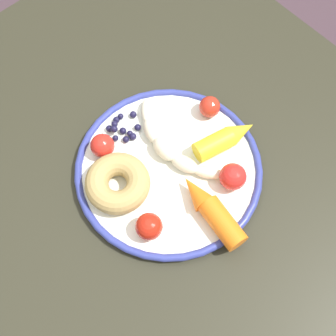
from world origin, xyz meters
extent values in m
plane|color=#413038|center=(0.00, 0.00, 0.00)|extent=(6.00, 6.00, 0.00)
cube|color=#2B2A1D|center=(0.00, 0.00, 0.71)|extent=(0.94, 0.82, 0.03)
cube|color=#2F301A|center=(-0.41, 0.35, 0.35)|extent=(0.05, 0.05, 0.70)
cylinder|color=white|center=(0.00, 0.01, 0.73)|extent=(0.29, 0.29, 0.01)
torus|color=#333D94|center=(0.00, 0.01, 0.74)|extent=(0.30, 0.30, 0.01)
ellipsoid|color=beige|center=(-0.10, 0.05, 0.75)|extent=(0.05, 0.05, 0.02)
ellipsoid|color=beige|center=(-0.06, 0.03, 0.75)|extent=(0.05, 0.04, 0.02)
ellipsoid|color=beige|center=(-0.02, 0.02, 0.76)|extent=(0.05, 0.03, 0.03)
ellipsoid|color=beige|center=(0.02, 0.03, 0.75)|extent=(0.05, 0.04, 0.02)
ellipsoid|color=beige|center=(0.05, 0.05, 0.75)|extent=(0.05, 0.04, 0.02)
cylinder|color=orange|center=(0.13, 0.00, 0.76)|extent=(0.08, 0.05, 0.04)
cone|color=orange|center=(0.06, 0.01, 0.76)|extent=(0.06, 0.04, 0.04)
cylinder|color=yellow|center=(0.02, 0.08, 0.76)|extent=(0.05, 0.07, 0.03)
cone|color=yellow|center=(0.04, 0.14, 0.76)|extent=(0.04, 0.05, 0.03)
torus|color=tan|center=(-0.03, -0.07, 0.76)|extent=(0.14, 0.14, 0.04)
sphere|color=#191638|center=(-0.12, 0.00, 0.75)|extent=(0.01, 0.01, 0.01)
sphere|color=#191638|center=(-0.12, 0.01, 0.75)|extent=(0.01, 0.01, 0.01)
sphere|color=#191638|center=(-0.12, -0.02, 0.75)|extent=(0.01, 0.01, 0.01)
sphere|color=#191638|center=(-0.10, -0.02, 0.75)|extent=(0.01, 0.01, 0.01)
sphere|color=#191638|center=(-0.10, -0.01, 0.75)|extent=(0.01, 0.01, 0.01)
sphere|color=#191638|center=(-0.11, 0.03, 0.75)|extent=(0.01, 0.01, 0.01)
sphere|color=#191638|center=(-0.08, 0.00, 0.75)|extent=(0.01, 0.01, 0.01)
sphere|color=#191638|center=(-0.09, 0.00, 0.75)|extent=(0.01, 0.01, 0.01)
sphere|color=#191638|center=(-0.09, 0.02, 0.75)|extent=(0.01, 0.01, 0.01)
sphere|color=#191638|center=(-0.08, -0.01, 0.75)|extent=(0.01, 0.01, 0.01)
sphere|color=#191638|center=(-0.11, -0.02, 0.75)|extent=(0.01, 0.01, 0.01)
sphere|color=#191638|center=(-0.12, -0.01, 0.75)|extent=(0.01, 0.01, 0.01)
sphere|color=red|center=(0.06, -0.09, 0.76)|extent=(0.04, 0.04, 0.04)
sphere|color=red|center=(-0.03, 0.13, 0.76)|extent=(0.04, 0.04, 0.04)
sphere|color=red|center=(-0.09, -0.05, 0.76)|extent=(0.04, 0.04, 0.04)
sphere|color=red|center=(0.08, 0.06, 0.76)|extent=(0.04, 0.04, 0.04)
camera|label=1|loc=(0.23, -0.20, 1.42)|focal=49.22mm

